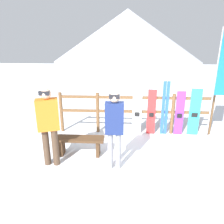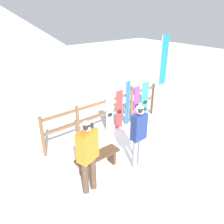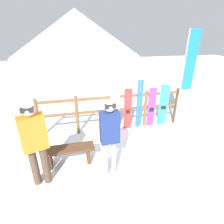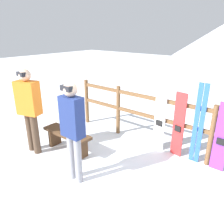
{
  "view_description": "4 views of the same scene",
  "coord_description": "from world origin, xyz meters",
  "px_view_note": "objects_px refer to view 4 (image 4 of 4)",
  "views": [
    {
      "loc": [
        -0.36,
        -4.51,
        2.83
      ],
      "look_at": [
        -0.65,
        0.9,
        0.96
      ],
      "focal_mm": 35.0,
      "sensor_mm": 36.0,
      "label": 1
    },
    {
      "loc": [
        -4.02,
        -3.47,
        3.86
      ],
      "look_at": [
        -0.37,
        1.05,
        1.1
      ],
      "focal_mm": 35.0,
      "sensor_mm": 36.0,
      "label": 2
    },
    {
      "loc": [
        -1.19,
        -3.23,
        2.94
      ],
      "look_at": [
        -0.19,
        1.03,
        0.96
      ],
      "focal_mm": 28.0,
      "sensor_mm": 36.0,
      "label": 3
    },
    {
      "loc": [
        2.04,
        -2.34,
        2.53
      ],
      "look_at": [
        -0.59,
        0.86,
        0.97
      ],
      "focal_mm": 35.0,
      "sensor_mm": 36.0,
      "label": 4
    }
  ],
  "objects_px": {
    "bench": "(67,137)",
    "person_orange": "(29,106)",
    "person_navy": "(72,125)",
    "snowboard_purple": "(222,138)",
    "snowboard_white": "(160,120)",
    "ski_pair_blue": "(199,124)",
    "snowboard_red": "(179,125)"
  },
  "relations": [
    {
      "from": "person_navy",
      "to": "snowboard_purple",
      "type": "height_order",
      "value": "person_navy"
    },
    {
      "from": "person_orange",
      "to": "person_navy",
      "type": "bearing_deg",
      "value": -3.4
    },
    {
      "from": "snowboard_red",
      "to": "person_orange",
      "type": "bearing_deg",
      "value": -143.38
    },
    {
      "from": "snowboard_white",
      "to": "snowboard_red",
      "type": "height_order",
      "value": "snowboard_white"
    },
    {
      "from": "person_orange",
      "to": "ski_pair_blue",
      "type": "bearing_deg",
      "value": 32.75
    },
    {
      "from": "bench",
      "to": "snowboard_white",
      "type": "bearing_deg",
      "value": 42.98
    },
    {
      "from": "snowboard_red",
      "to": "ski_pair_blue",
      "type": "distance_m",
      "value": 0.41
    },
    {
      "from": "person_navy",
      "to": "ski_pair_blue",
      "type": "distance_m",
      "value": 2.41
    },
    {
      "from": "bench",
      "to": "person_navy",
      "type": "bearing_deg",
      "value": -31.93
    },
    {
      "from": "person_orange",
      "to": "snowboard_red",
      "type": "relative_size",
      "value": 1.31
    },
    {
      "from": "bench",
      "to": "snowboard_purple",
      "type": "distance_m",
      "value": 3.09
    },
    {
      "from": "snowboard_white",
      "to": "person_navy",
      "type": "bearing_deg",
      "value": -107.2
    },
    {
      "from": "snowboard_white",
      "to": "snowboard_purple",
      "type": "height_order",
      "value": "snowboard_white"
    },
    {
      "from": "bench",
      "to": "snowboard_purple",
      "type": "height_order",
      "value": "snowboard_purple"
    },
    {
      "from": "bench",
      "to": "snowboard_red",
      "type": "distance_m",
      "value": 2.39
    },
    {
      "from": "person_orange",
      "to": "snowboard_purple",
      "type": "relative_size",
      "value": 1.35
    },
    {
      "from": "snowboard_white",
      "to": "snowboard_purple",
      "type": "distance_m",
      "value": 1.26
    },
    {
      "from": "bench",
      "to": "person_navy",
      "type": "relative_size",
      "value": 0.68
    },
    {
      "from": "bench",
      "to": "snowboard_white",
      "type": "relative_size",
      "value": 0.86
    },
    {
      "from": "snowboard_white",
      "to": "snowboard_purple",
      "type": "relative_size",
      "value": 1.04
    },
    {
      "from": "snowboard_red",
      "to": "snowboard_purple",
      "type": "xyz_separation_m",
      "value": [
        0.83,
        -0.0,
        -0.02
      ]
    },
    {
      "from": "snowboard_white",
      "to": "person_orange",
      "type": "bearing_deg",
      "value": -138.07
    },
    {
      "from": "snowboard_red",
      "to": "snowboard_purple",
      "type": "distance_m",
      "value": 0.83
    },
    {
      "from": "bench",
      "to": "person_orange",
      "type": "bearing_deg",
      "value": -140.95
    },
    {
      "from": "snowboard_white",
      "to": "snowboard_purple",
      "type": "xyz_separation_m",
      "value": [
        1.26,
        -0.0,
        -0.03
      ]
    },
    {
      "from": "bench",
      "to": "person_navy",
      "type": "xyz_separation_m",
      "value": [
        0.88,
        -0.55,
        0.72
      ]
    },
    {
      "from": "snowboard_red",
      "to": "ski_pair_blue",
      "type": "relative_size",
      "value": 0.85
    },
    {
      "from": "person_navy",
      "to": "snowboard_white",
      "type": "bearing_deg",
      "value": 72.8
    },
    {
      "from": "bench",
      "to": "person_orange",
      "type": "relative_size",
      "value": 0.67
    },
    {
      "from": "person_orange",
      "to": "snowboard_purple",
      "type": "height_order",
      "value": "person_orange"
    },
    {
      "from": "bench",
      "to": "ski_pair_blue",
      "type": "bearing_deg",
      "value": 31.02
    },
    {
      "from": "person_orange",
      "to": "snowboard_white",
      "type": "height_order",
      "value": "person_orange"
    }
  ]
}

